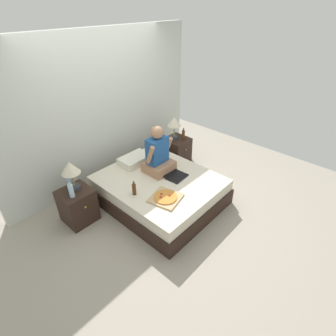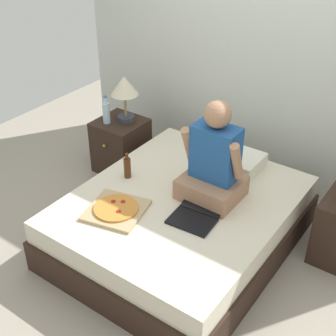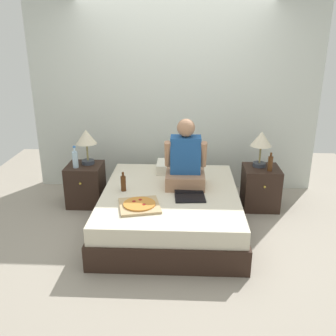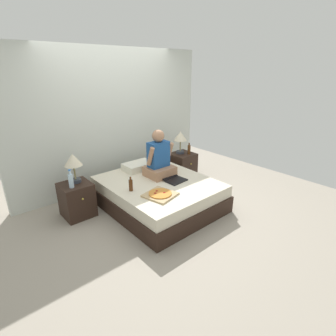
{
  "view_description": "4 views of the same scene",
  "coord_description": "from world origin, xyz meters",
  "px_view_note": "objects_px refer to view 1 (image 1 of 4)",
  "views": [
    {
      "loc": [
        -2.4,
        -2.37,
        2.83
      ],
      "look_at": [
        -0.06,
        -0.25,
        0.78
      ],
      "focal_mm": 28.0,
      "sensor_mm": 36.0,
      "label": 1
    },
    {
      "loc": [
        1.59,
        -2.4,
        2.56
      ],
      "look_at": [
        -0.05,
        -0.1,
        0.76
      ],
      "focal_mm": 50.0,
      "sensor_mm": 36.0,
      "label": 2
    },
    {
      "loc": [
        0.15,
        -3.83,
        2.12
      ],
      "look_at": [
        -0.03,
        0.02,
        0.72
      ],
      "focal_mm": 40.0,
      "sensor_mm": 36.0,
      "label": 3
    },
    {
      "loc": [
        -2.4,
        -3.01,
        2.16
      ],
      "look_at": [
        0.09,
        -0.13,
        0.69
      ],
      "focal_mm": 28.0,
      "sensor_mm": 36.0,
      "label": 4
    }
  ],
  "objects_px": {
    "nightstand_right": "(177,151)",
    "beer_bottle_on_bed": "(134,189)",
    "person_seated": "(158,155)",
    "laptop": "(174,175)",
    "lamp_on_left_nightstand": "(70,170)",
    "lamp_on_right_nightstand": "(174,123)",
    "nightstand_left": "(78,205)",
    "water_bottle": "(71,190)",
    "beer_bottle": "(183,135)",
    "bed": "(159,190)",
    "pizza_box": "(166,198)"
  },
  "relations": [
    {
      "from": "nightstand_right",
      "to": "beer_bottle_on_bed",
      "type": "bearing_deg",
      "value": -159.91
    },
    {
      "from": "person_seated",
      "to": "laptop",
      "type": "height_order",
      "value": "person_seated"
    },
    {
      "from": "beer_bottle_on_bed",
      "to": "lamp_on_left_nightstand",
      "type": "bearing_deg",
      "value": 130.58
    },
    {
      "from": "lamp_on_right_nightstand",
      "to": "laptop",
      "type": "distance_m",
      "value": 1.23
    },
    {
      "from": "nightstand_left",
      "to": "lamp_on_left_nightstand",
      "type": "relative_size",
      "value": 1.18
    },
    {
      "from": "water_bottle",
      "to": "lamp_on_left_nightstand",
      "type": "bearing_deg",
      "value": 49.4
    },
    {
      "from": "laptop",
      "to": "beer_bottle_on_bed",
      "type": "distance_m",
      "value": 0.75
    },
    {
      "from": "beer_bottle_on_bed",
      "to": "water_bottle",
      "type": "bearing_deg",
      "value": 142.96
    },
    {
      "from": "laptop",
      "to": "beer_bottle",
      "type": "bearing_deg",
      "value": 32.37
    },
    {
      "from": "bed",
      "to": "nightstand_right",
      "type": "distance_m",
      "value": 1.27
    },
    {
      "from": "nightstand_left",
      "to": "water_bottle",
      "type": "xyz_separation_m",
      "value": [
        -0.08,
        -0.09,
        0.38
      ]
    },
    {
      "from": "person_seated",
      "to": "pizza_box",
      "type": "distance_m",
      "value": 0.79
    },
    {
      "from": "water_bottle",
      "to": "beer_bottle",
      "type": "distance_m",
      "value": 2.39
    },
    {
      "from": "lamp_on_left_nightstand",
      "to": "laptop",
      "type": "bearing_deg",
      "value": -30.76
    },
    {
      "from": "lamp_on_left_nightstand",
      "to": "bed",
      "type": "bearing_deg",
      "value": -30.74
    },
    {
      "from": "lamp_on_right_nightstand",
      "to": "person_seated",
      "type": "relative_size",
      "value": 0.58
    },
    {
      "from": "person_seated",
      "to": "laptop",
      "type": "xyz_separation_m",
      "value": [
        0.05,
        -0.3,
        -0.27
      ]
    },
    {
      "from": "water_bottle",
      "to": "beer_bottle_on_bed",
      "type": "relative_size",
      "value": 1.25
    },
    {
      "from": "bed",
      "to": "lamp_on_right_nightstand",
      "type": "relative_size",
      "value": 4.09
    },
    {
      "from": "bed",
      "to": "pizza_box",
      "type": "height_order",
      "value": "pizza_box"
    },
    {
      "from": "nightstand_left",
      "to": "lamp_on_right_nightstand",
      "type": "height_order",
      "value": "lamp_on_right_nightstand"
    },
    {
      "from": "pizza_box",
      "to": "nightstand_left",
      "type": "bearing_deg",
      "value": 129.31
    },
    {
      "from": "lamp_on_left_nightstand",
      "to": "nightstand_right",
      "type": "bearing_deg",
      "value": -1.3
    },
    {
      "from": "lamp_on_left_nightstand",
      "to": "beer_bottle",
      "type": "bearing_deg",
      "value": -3.78
    },
    {
      "from": "beer_bottle",
      "to": "person_seated",
      "type": "relative_size",
      "value": 0.29
    },
    {
      "from": "nightstand_right",
      "to": "bed",
      "type": "bearing_deg",
      "value": -152.12
    },
    {
      "from": "nightstand_right",
      "to": "beer_bottle",
      "type": "height_order",
      "value": "beer_bottle"
    },
    {
      "from": "water_bottle",
      "to": "nightstand_right",
      "type": "distance_m",
      "value": 2.35
    },
    {
      "from": "lamp_on_right_nightstand",
      "to": "lamp_on_left_nightstand",
      "type": "bearing_deg",
      "value": 180.0
    },
    {
      "from": "nightstand_left",
      "to": "water_bottle",
      "type": "bearing_deg",
      "value": -131.65
    },
    {
      "from": "bed",
      "to": "nightstand_left",
      "type": "bearing_deg",
      "value": 152.12
    },
    {
      "from": "bed",
      "to": "water_bottle",
      "type": "height_order",
      "value": "water_bottle"
    },
    {
      "from": "nightstand_left",
      "to": "nightstand_right",
      "type": "distance_m",
      "value": 2.24
    },
    {
      "from": "nightstand_right",
      "to": "beer_bottle",
      "type": "bearing_deg",
      "value": -54.99
    },
    {
      "from": "bed",
      "to": "beer_bottle",
      "type": "distance_m",
      "value": 1.35
    },
    {
      "from": "pizza_box",
      "to": "lamp_on_left_nightstand",
      "type": "bearing_deg",
      "value": 126.59
    },
    {
      "from": "nightstand_right",
      "to": "person_seated",
      "type": "bearing_deg",
      "value": -156.41
    },
    {
      "from": "bed",
      "to": "laptop",
      "type": "xyz_separation_m",
      "value": [
        0.21,
        -0.13,
        0.25
      ]
    },
    {
      "from": "laptop",
      "to": "nightstand_right",
      "type": "bearing_deg",
      "value": 38.41
    },
    {
      "from": "laptop",
      "to": "pizza_box",
      "type": "relative_size",
      "value": 0.91
    },
    {
      "from": "nightstand_right",
      "to": "pizza_box",
      "type": "height_order",
      "value": "nightstand_right"
    },
    {
      "from": "lamp_on_right_nightstand",
      "to": "person_seated",
      "type": "bearing_deg",
      "value": -153.22
    },
    {
      "from": "nightstand_right",
      "to": "nightstand_left",
      "type": "bearing_deg",
      "value": 180.0
    },
    {
      "from": "lamp_on_left_nightstand",
      "to": "pizza_box",
      "type": "distance_m",
      "value": 1.37
    },
    {
      "from": "lamp_on_right_nightstand",
      "to": "pizza_box",
      "type": "height_order",
      "value": "lamp_on_right_nightstand"
    },
    {
      "from": "beer_bottle",
      "to": "beer_bottle_on_bed",
      "type": "height_order",
      "value": "beer_bottle"
    },
    {
      "from": "nightstand_right",
      "to": "person_seated",
      "type": "relative_size",
      "value": 0.68
    },
    {
      "from": "beer_bottle",
      "to": "laptop",
      "type": "xyz_separation_m",
      "value": [
        -0.98,
        -0.62,
        -0.16
      ]
    },
    {
      "from": "laptop",
      "to": "person_seated",
      "type": "bearing_deg",
      "value": 99.17
    },
    {
      "from": "bed",
      "to": "beer_bottle_on_bed",
      "type": "height_order",
      "value": "beer_bottle_on_bed"
    }
  ]
}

